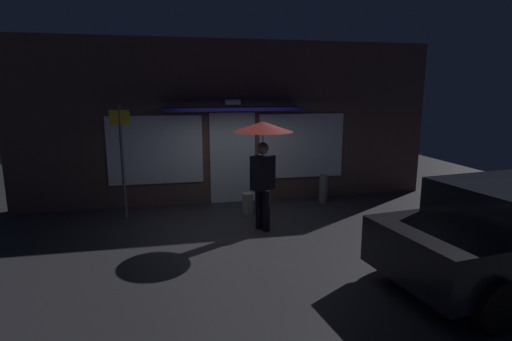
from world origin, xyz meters
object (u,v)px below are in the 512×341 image
object	(u,v)px
street_sign_post	(122,155)
sidewalk_bollard_2	(324,189)
sidewalk_bollard	(248,204)
person_with_umbrella	(263,145)

from	to	relation	value
street_sign_post	sidewalk_bollard_2	world-z (taller)	street_sign_post
street_sign_post	sidewalk_bollard	world-z (taller)	street_sign_post
person_with_umbrella	street_sign_post	distance (m)	3.07
sidewalk_bollard	street_sign_post	bearing A→B (deg)	173.87
street_sign_post	sidewalk_bollard_2	xyz separation A→B (m)	(4.64, 0.25, -1.03)
person_with_umbrella	sidewalk_bollard_2	distance (m)	2.83
street_sign_post	person_with_umbrella	bearing A→B (deg)	-26.28
sidewalk_bollard	person_with_umbrella	bearing A→B (deg)	-84.92
street_sign_post	sidewalk_bollard	xyz separation A→B (m)	(2.64, -0.28, -1.13)
person_with_umbrella	street_sign_post	bearing A→B (deg)	-56.74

